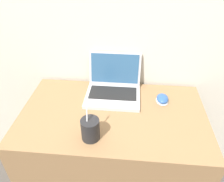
# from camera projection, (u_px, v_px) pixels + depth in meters

# --- Properties ---
(wall_back) EXTENTS (7.00, 0.04, 2.50)m
(wall_back) POSITION_uv_depth(u_px,v_px,m) (119.00, 5.00, 1.18)
(wall_back) COLOR silver
(wall_back) RESTS_ON ground_plane
(desk) EXTENTS (1.01, 0.60, 0.77)m
(desk) POSITION_uv_depth(u_px,v_px,m) (113.00, 158.00, 1.41)
(desk) COLOR #936D47
(desk) RESTS_ON ground_plane
(laptop) EXTENTS (0.32, 0.29, 0.22)m
(laptop) POSITION_uv_depth(u_px,v_px,m) (113.00, 87.00, 1.30)
(laptop) COLOR silver
(laptop) RESTS_ON desk
(drink_cup) EXTENTS (0.09, 0.09, 0.21)m
(drink_cup) POSITION_uv_depth(u_px,v_px,m) (90.00, 129.00, 1.01)
(drink_cup) COLOR #232326
(drink_cup) RESTS_ON desk
(computer_mouse) EXTENTS (0.07, 0.10, 0.04)m
(computer_mouse) POSITION_uv_depth(u_px,v_px,m) (162.00, 99.00, 1.26)
(computer_mouse) COLOR white
(computer_mouse) RESTS_ON desk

